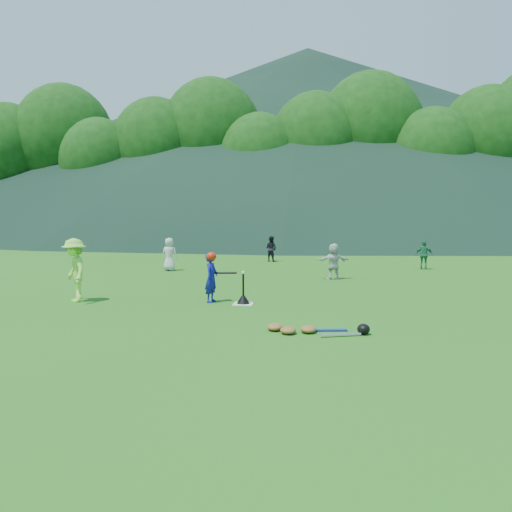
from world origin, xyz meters
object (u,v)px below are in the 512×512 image
Objects in this scene: equipment_pile at (308,329)px; adult_coach at (75,270)px; home_plate at (243,304)px; fielder_b at (271,249)px; fielder_a at (169,254)px; fielder_c at (424,255)px; batting_tee at (243,299)px; fielder_d at (333,261)px; batter_child at (211,278)px.

adult_coach is at bearing 156.25° from equipment_pile.
fielder_b is at bearing 91.39° from home_plate.
home_plate is 2.99m from equipment_pile.
fielder_a is (0.39, 6.41, -0.15)m from adult_coach.
fielder_c is 1.58× the size of batting_tee.
adult_coach is (-3.99, -0.14, 0.74)m from home_plate.
fielder_d is (5.82, -1.66, -0.03)m from fielder_a.
fielder_b is 6.35m from fielder_c.
home_plate is 0.42× the size of fielder_c.
fielder_b is at bearing 121.73° from adult_coach.
adult_coach is 1.31× the size of fielder_d.
batter_child is at bearing 166.82° from batting_tee.
fielder_c reaches higher than batting_tee.
fielder_a is at bearing 35.97° from batter_child.
fielder_d reaches higher than equipment_pile.
home_plate is 4.06m from adult_coach.
adult_coach reaches higher than equipment_pile.
fielder_c is at bearing -29.18° from batter_child.
batter_child is at bearing 60.37° from fielder_c.
fielder_a is (-2.82, 6.08, 0.02)m from batter_child.
batting_tee is at bearing 45.97° from fielder_d.
adult_coach reaches higher than batter_child.
fielder_b reaches higher than equipment_pile.
adult_coach reaches higher than fielder_b.
fielder_a reaches higher than equipment_pile.
batter_child is at bearing 37.52° from fielder_d.
fielder_c is at bearing -155.63° from fielder_d.
batting_tee is (3.99, 0.14, -0.62)m from adult_coach.
fielder_d is (-3.45, -3.19, 0.03)m from fielder_c.
home_plate is at bearing 125.53° from fielder_a.
fielder_a is at bearing 119.93° from home_plate.
fielder_b is (-0.25, 10.12, 0.54)m from home_plate.
fielder_c is at bearing 68.26° from equipment_pile.
home_plate is at bearing -92.11° from batter_child.
fielder_b reaches higher than home_plate.
fielder_b reaches higher than batting_tee.
home_plate is 0.66× the size of batting_tee.
home_plate is at bearing 45.97° from fielder_d.
fielder_d is at bearing 64.35° from home_plate.
equipment_pile is at bearing -59.27° from home_plate.
fielder_a is 0.66× the size of equipment_pile.
batter_child is 0.97× the size of fielder_a.
home_plate is 0.39× the size of batter_child.
fielder_b is 1.02× the size of fielder_c.
fielder_c is (5.91, -2.32, -0.01)m from fielder_b.
home_plate is 0.38× the size of fielder_a.
fielder_c is at bearing -165.01° from fielder_a.
batting_tee is at bearing 120.73° from equipment_pile.
home_plate is 0.39× the size of fielder_d.
batter_child reaches higher than home_plate.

